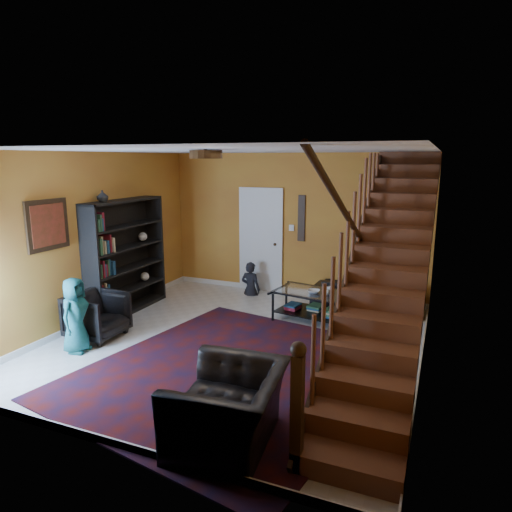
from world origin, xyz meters
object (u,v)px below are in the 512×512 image
(sofa, at_px, (365,295))
(coffee_table, at_px, (314,303))
(bookshelf, at_px, (126,258))
(armchair_right, at_px, (228,408))
(armchair_left, at_px, (97,315))

(sofa, relative_size, coffee_table, 1.32)
(bookshelf, bearing_deg, armchair_right, -40.14)
(armchair_left, xyz_separation_m, armchair_right, (3.02, -1.64, 0.02))
(sofa, distance_m, armchair_right, 4.58)
(armchair_left, bearing_deg, bookshelf, 16.69)
(armchair_right, bearing_deg, armchair_left, -124.71)
(armchair_left, relative_size, armchair_right, 0.68)
(sofa, height_order, armchair_right, armchair_right)
(armchair_left, distance_m, armchair_right, 3.44)
(sofa, relative_size, armchair_right, 1.64)
(bookshelf, distance_m, armchair_right, 4.46)
(armchair_right, distance_m, coffee_table, 3.67)
(armchair_left, bearing_deg, coffee_table, -54.48)
(armchair_left, height_order, coffee_table, armchair_left)
(sofa, distance_m, coffee_table, 1.13)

